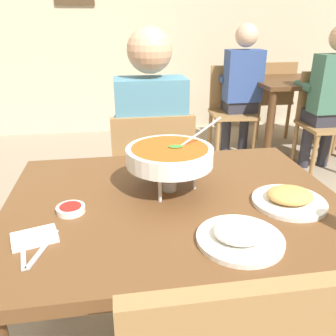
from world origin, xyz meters
TOP-DOWN VIEW (x-y plane):
  - cafe_rear_partition at (0.00, 3.47)m, footprint 10.00×0.10m
  - dining_table_main at (0.00, 0.00)m, footprint 1.13×0.87m
  - chair_diner_main at (-0.00, 0.72)m, footprint 0.44×0.44m
  - diner_main at (0.00, 0.75)m, footprint 0.40×0.45m
  - curry_bowl at (-0.01, 0.07)m, footprint 0.33×0.30m
  - rice_plate at (0.13, -0.28)m, footprint 0.24×0.24m
  - appetizer_plate at (0.36, -0.10)m, footprint 0.24×0.24m
  - sauce_dish at (-0.34, -0.04)m, footprint 0.09×0.09m
  - napkin_folded at (-0.42, -0.18)m, footprint 0.14×0.11m
  - fork_utensil at (-0.44, -0.23)m, footprint 0.05×0.17m
  - spoon_utensil at (-0.39, -0.23)m, footprint 0.06×0.17m
  - dining_table_far at (1.73, 2.36)m, footprint 1.00×0.80m
  - chair_bg_middle at (1.74, 1.89)m, footprint 0.46×0.46m
  - chair_bg_right at (1.03, 2.45)m, footprint 0.47×0.47m
  - chair_bg_corner at (1.68, 2.87)m, footprint 0.44×0.44m
  - patron_bg_middle at (1.73, 1.82)m, footprint 0.40×0.45m
  - patron_bg_right at (1.11, 2.40)m, footprint 0.40×0.45m

SIDE VIEW (x-z plane):
  - chair_diner_main at x=0.00m, z-range 0.06..0.96m
  - chair_bg_middle at x=1.74m, z-range 0.06..0.96m
  - chair_bg_right at x=1.03m, z-range 0.06..0.96m
  - chair_bg_corner at x=1.68m, z-range 0.06..0.96m
  - dining_table_far at x=1.73m, z-range 0.25..1.02m
  - dining_table_main at x=0.00m, z-range 0.26..1.04m
  - diner_main at x=0.00m, z-range 0.09..1.40m
  - patron_bg_middle at x=1.73m, z-range 0.09..1.40m
  - patron_bg_right at x=1.11m, z-range 0.09..1.40m
  - fork_utensil at x=-0.44m, z-range 0.77..0.78m
  - spoon_utensil at x=-0.39m, z-range 0.77..0.78m
  - napkin_folded at x=-0.42m, z-range 0.77..0.79m
  - sauce_dish at x=-0.34m, z-range 0.77..0.80m
  - rice_plate at x=0.13m, z-range 0.77..0.82m
  - appetizer_plate at x=0.36m, z-range 0.77..0.82m
  - curry_bowl at x=-0.01m, z-range 0.77..1.03m
  - cafe_rear_partition at x=0.00m, z-range 0.00..3.00m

